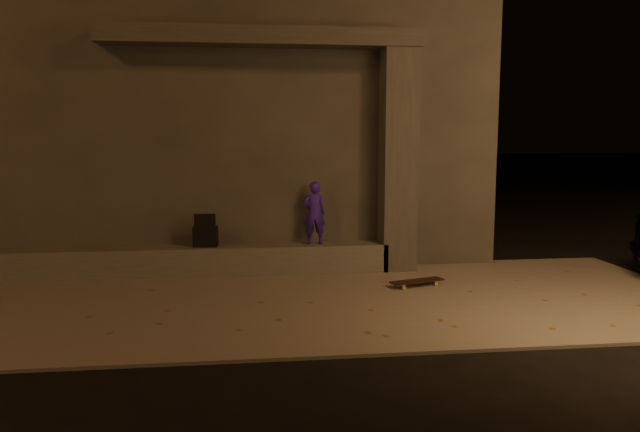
{
  "coord_description": "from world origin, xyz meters",
  "views": [
    {
      "loc": [
        -0.82,
        -6.26,
        2.3
      ],
      "look_at": [
        0.2,
        2.0,
        1.19
      ],
      "focal_mm": 35.0,
      "sensor_mm": 36.0,
      "label": 1
    }
  ],
  "objects": [
    {
      "name": "ground",
      "position": [
        0.0,
        0.0,
        0.0
      ],
      "size": [
        120.0,
        120.0,
        0.0
      ],
      "primitive_type": "plane",
      "color": "black",
      "rests_on": "ground"
    },
    {
      "name": "sidewalk",
      "position": [
        0.0,
        2.0,
        0.02
      ],
      "size": [
        11.0,
        4.4,
        0.04
      ],
      "primitive_type": "cube",
      "color": "slate",
      "rests_on": "ground"
    },
    {
      "name": "building",
      "position": [
        -1.0,
        6.49,
        2.61
      ],
      "size": [
        9.0,
        5.1,
        5.22
      ],
      "color": "#373432",
      "rests_on": "ground"
    },
    {
      "name": "ledge",
      "position": [
        -1.5,
        3.75,
        0.27
      ],
      "size": [
        6.0,
        0.55,
        0.45
      ],
      "primitive_type": "cube",
      "color": "#4D4B46",
      "rests_on": "sidewalk"
    },
    {
      "name": "column",
      "position": [
        1.7,
        3.75,
        1.84
      ],
      "size": [
        0.55,
        0.55,
        3.6
      ],
      "primitive_type": "cube",
      "color": "#373432",
      "rests_on": "sidewalk"
    },
    {
      "name": "canopy",
      "position": [
        -0.5,
        3.8,
        3.78
      ],
      "size": [
        5.0,
        0.7,
        0.28
      ],
      "primitive_type": "cube",
      "color": "#373432",
      "rests_on": "column"
    },
    {
      "name": "skateboarder",
      "position": [
        0.31,
        3.75,
        1.0
      ],
      "size": [
        0.38,
        0.25,
        1.02
      ],
      "primitive_type": "imported",
      "rotation": [
        0.0,
        0.0,
        3.16
      ],
      "color": "#2D1691",
      "rests_on": "ledge"
    },
    {
      "name": "backpack",
      "position": [
        -1.44,
        3.75,
        0.67
      ],
      "size": [
        0.4,
        0.27,
        0.54
      ],
      "rotation": [
        0.0,
        0.0,
        -0.06
      ],
      "color": "black",
      "rests_on": "ledge"
    },
    {
      "name": "skateboard",
      "position": [
        1.71,
        2.51,
        0.12
      ],
      "size": [
        0.87,
        0.46,
        0.09
      ],
      "rotation": [
        0.0,
        0.0,
        0.31
      ],
      "color": "black",
      "rests_on": "sidewalk"
    }
  ]
}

